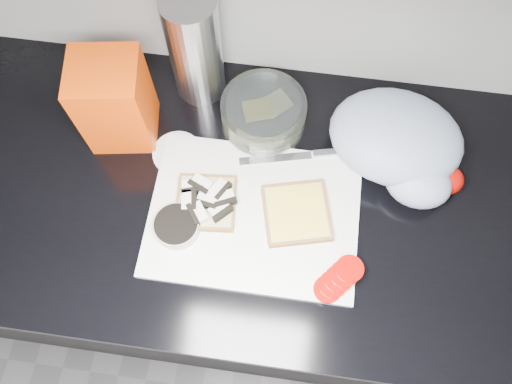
# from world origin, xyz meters

# --- Properties ---
(base_cabinet) EXTENTS (3.50, 0.60, 0.86)m
(base_cabinet) POSITION_xyz_m (0.00, 1.20, 0.43)
(base_cabinet) COLOR black
(base_cabinet) RESTS_ON ground
(countertop) EXTENTS (3.50, 0.64, 0.04)m
(countertop) POSITION_xyz_m (0.00, 1.20, 0.88)
(countertop) COLOR black
(countertop) RESTS_ON base_cabinet
(cutting_board) EXTENTS (0.40, 0.30, 0.01)m
(cutting_board) POSITION_xyz_m (-0.06, 1.15, 0.91)
(cutting_board) COLOR white
(cutting_board) RESTS_ON countertop
(bread_left) EXTENTS (0.13, 0.13, 0.04)m
(bread_left) POSITION_xyz_m (-0.15, 1.16, 0.92)
(bread_left) COLOR beige
(bread_left) RESTS_ON cutting_board
(bread_right) EXTENTS (0.15, 0.15, 0.02)m
(bread_right) POSITION_xyz_m (0.02, 1.16, 0.92)
(bread_right) COLOR beige
(bread_right) RESTS_ON cutting_board
(tomato_slices) EXTENTS (0.10, 0.11, 0.02)m
(tomato_slices) POSITION_xyz_m (0.11, 1.04, 0.92)
(tomato_slices) COLOR #AC0903
(tomato_slices) RESTS_ON cutting_board
(knife) EXTENTS (0.21, 0.07, 0.01)m
(knife) POSITION_xyz_m (0.03, 1.29, 0.92)
(knife) COLOR #BABABF
(knife) RESTS_ON cutting_board
(seed_tub) EXTENTS (0.08, 0.08, 0.04)m
(seed_tub) POSITION_xyz_m (-0.20, 1.10, 0.92)
(seed_tub) COLOR #A0A5A5
(seed_tub) RESTS_ON countertop
(tub_lid) EXTENTS (0.13, 0.13, 0.01)m
(tub_lid) POSITION_xyz_m (-0.23, 1.26, 0.90)
(tub_lid) COLOR silver
(tub_lid) RESTS_ON countertop
(glass_bowl) EXTENTS (0.17, 0.17, 0.07)m
(glass_bowl) POSITION_xyz_m (-0.07, 1.36, 0.94)
(glass_bowl) COLOR silver
(glass_bowl) RESTS_ON countertop
(bread_bag) EXTENTS (0.14, 0.14, 0.20)m
(bread_bag) POSITION_xyz_m (-0.35, 1.31, 1.00)
(bread_bag) COLOR #F62304
(bread_bag) RESTS_ON countertop
(steel_canister) EXTENTS (0.10, 0.10, 0.25)m
(steel_canister) POSITION_xyz_m (-0.21, 1.43, 1.02)
(steel_canister) COLOR #ADAEB2
(steel_canister) RESTS_ON countertop
(grocery_bag) EXTENTS (0.29, 0.27, 0.12)m
(grocery_bag) POSITION_xyz_m (0.20, 1.32, 0.96)
(grocery_bag) COLOR #AAB9D1
(grocery_bag) RESTS_ON countertop
(whole_tomatoes) EXTENTS (0.16, 0.10, 0.06)m
(whole_tomatoes) POSITION_xyz_m (0.25, 1.28, 0.93)
(whole_tomatoes) COLOR #AC0903
(whole_tomatoes) RESTS_ON countertop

